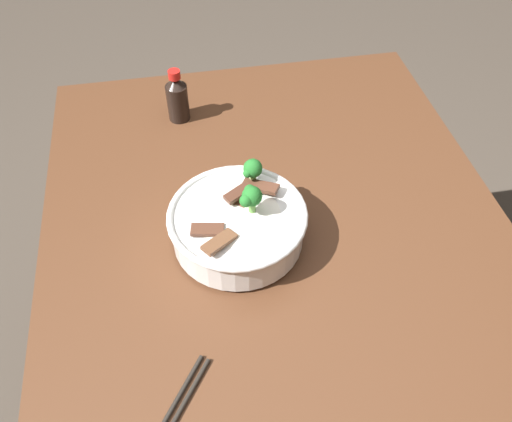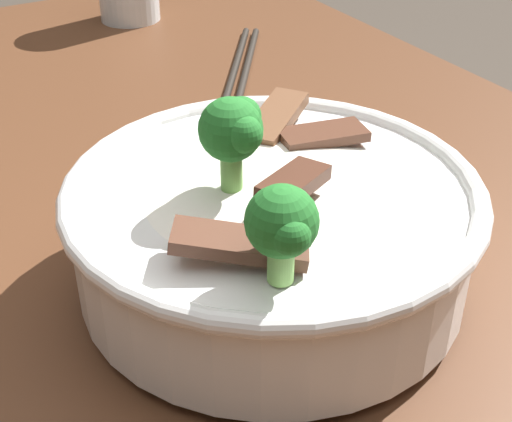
{
  "view_description": "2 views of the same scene",
  "coord_description": "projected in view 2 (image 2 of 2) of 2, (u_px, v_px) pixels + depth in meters",
  "views": [
    {
      "loc": [
        -0.55,
        0.15,
        1.52
      ],
      "look_at": [
        0.08,
        0.04,
        0.81
      ],
      "focal_mm": 37.24,
      "sensor_mm": 36.0,
      "label": 1
    },
    {
      "loc": [
        0.35,
        -0.11,
        1.06
      ],
      "look_at": [
        0.08,
        0.05,
        0.86
      ],
      "focal_mm": 51.07,
      "sensor_mm": 36.0,
      "label": 2
    }
  ],
  "objects": [
    {
      "name": "dining_table",
      "position": [
        141.0,
        401.0,
        0.51
      ],
      "size": [
        1.2,
        0.86,
        0.78
      ],
      "color": "#56331E",
      "rests_on": "ground"
    },
    {
      "name": "rice_bowl",
      "position": [
        272.0,
        222.0,
        0.42
      ],
      "size": [
        0.24,
        0.24,
        0.13
      ],
      "color": "white",
      "rests_on": "dining_table"
    },
    {
      "name": "chopsticks_pair",
      "position": [
        241.0,
        69.0,
        0.74
      ],
      "size": [
        0.2,
        0.15,
        0.01
      ],
      "color": "#28231E",
      "rests_on": "dining_table"
    }
  ]
}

